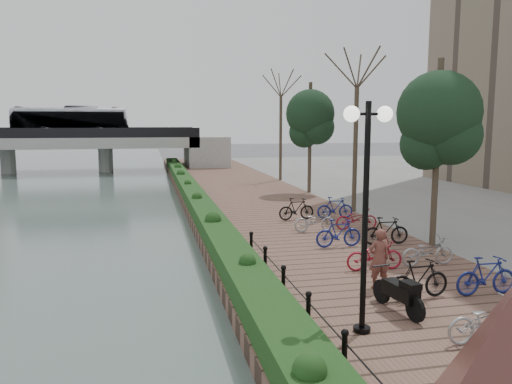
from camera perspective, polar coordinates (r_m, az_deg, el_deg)
name	(u,v)px	position (r m, az deg, el deg)	size (l,w,h in m)	color
promenade	(268,214)	(25.26, 1.34, -2.53)	(8.00, 75.00, 0.50)	brown
hedge	(196,198)	(27.06, -6.92, -0.71)	(1.10, 56.00, 0.60)	#1B3E16
chain_fence	(325,330)	(10.04, 7.84, -15.36)	(0.10, 14.10, 0.70)	black
lamppost	(367,168)	(10.17, 12.53, 2.73)	(1.02, 0.32, 4.73)	black
motorcycle	(398,292)	(12.06, 15.91, -10.91)	(0.48, 1.54, 0.96)	black
pedestrian	(379,258)	(13.53, 13.88, -7.38)	(0.58, 0.38, 1.59)	brown
bicycle_parking	(382,243)	(16.70, 14.25, -5.63)	(2.40, 14.69, 1.00)	#9A9B9E
street_trees	(387,150)	(21.72, 14.77, 4.65)	(3.20, 37.12, 6.80)	#362D20
bridge	(20,138)	(53.04, -25.33, 5.55)	(36.00, 10.77, 6.50)	gray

